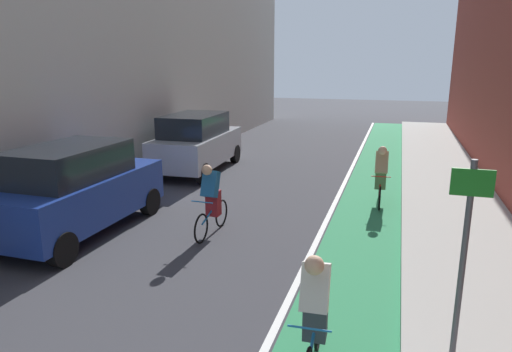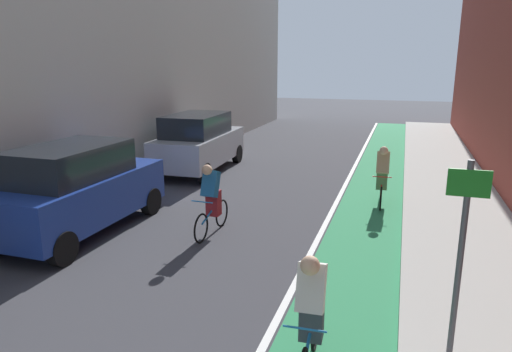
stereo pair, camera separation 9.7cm
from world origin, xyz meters
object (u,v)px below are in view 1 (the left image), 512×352
at_px(parked_suv_silver, 197,142).
at_px(cyclist_trailing, 211,199).
at_px(cyclist_mid, 315,309).
at_px(street_sign_post, 464,248).
at_px(parked_suv_blue, 77,189).
at_px(cyclist_far, 381,175).

bearing_deg(parked_suv_silver, cyclist_trailing, -62.78).
relative_size(cyclist_mid, street_sign_post, 0.67).
xyz_separation_m(parked_suv_blue, cyclist_mid, (5.73, -3.10, -0.17)).
relative_size(parked_suv_blue, cyclist_trailing, 2.52).
distance_m(parked_suv_silver, cyclist_trailing, 6.08).
relative_size(cyclist_trailing, cyclist_far, 1.01).
bearing_deg(parked_suv_blue, cyclist_mid, -28.46).
height_order(parked_suv_blue, cyclist_mid, parked_suv_blue).
relative_size(parked_suv_silver, cyclist_far, 2.65).
distance_m(parked_suv_blue, cyclist_trailing, 2.91).
distance_m(parked_suv_blue, cyclist_mid, 6.51).
relative_size(cyclist_mid, cyclist_trailing, 1.01).
xyz_separation_m(cyclist_trailing, cyclist_far, (3.39, 3.35, -0.00)).
bearing_deg(parked_suv_silver, cyclist_far, -18.41).
bearing_deg(cyclist_mid, cyclist_far, 86.47).
bearing_deg(cyclist_mid, parked_suv_silver, 121.53).
xyz_separation_m(parked_suv_silver, street_sign_post, (7.31, -8.92, 0.63)).
height_order(cyclist_trailing, cyclist_far, cyclist_trailing).
bearing_deg(cyclist_trailing, parked_suv_blue, -163.60).
height_order(parked_suv_blue, cyclist_far, parked_suv_blue).
distance_m(cyclist_trailing, street_sign_post, 5.79).
bearing_deg(parked_suv_silver, parked_suv_blue, -90.02).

